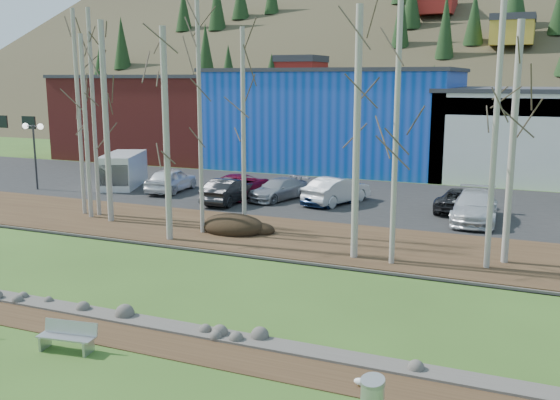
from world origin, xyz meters
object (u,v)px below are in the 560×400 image
at_px(seagull, 361,381).
at_px(car_8, 327,194).
at_px(car_1, 229,191).
at_px(car_6, 461,200).
at_px(street_lamp, 34,138).
at_px(car_3, 278,189).
at_px(car_5, 337,190).
at_px(van_grey, 122,170).
at_px(car_4, 332,194).
at_px(bench_intact, 68,336).
at_px(car_7, 475,207).
at_px(car_2, 240,185).
at_px(car_0, 171,180).

distance_m(seagull, car_8, 22.12).
bearing_deg(car_1, car_8, -161.68).
xyz_separation_m(car_6, car_8, (-7.59, -1.05, -0.02)).
relative_size(street_lamp, car_3, 0.99).
relative_size(car_5, van_grey, 0.86).
bearing_deg(van_grey, car_8, -22.91).
bearing_deg(car_4, van_grey, -162.52).
bearing_deg(car_5, van_grey, 19.94).
bearing_deg(car_5, seagull, 128.52).
distance_m(bench_intact, van_grey, 26.56).
xyz_separation_m(street_lamp, car_7, (28.24, 1.53, -2.70)).
bearing_deg(bench_intact, car_4, 80.42).
relative_size(car_2, car_3, 1.18).
height_order(seagull, car_1, car_1).
bearing_deg(street_lamp, car_4, 8.40).
relative_size(car_0, car_1, 1.03).
distance_m(car_2, van_grey, 9.11).
xyz_separation_m(bench_intact, car_1, (-5.27, 19.88, 0.47)).
bearing_deg(car_4, car_8, -161.33).
xyz_separation_m(bench_intact, car_7, (8.88, 20.52, 0.52)).
relative_size(car_0, car_6, 0.98).
relative_size(bench_intact, car_5, 0.36).
height_order(car_3, car_4, car_3).
bearing_deg(van_grey, car_6, -19.83).
distance_m(street_lamp, car_2, 14.38).
xyz_separation_m(seagull, car_2, (-13.76, 20.88, 0.72)).
bearing_deg(car_4, car_3, -164.18).
relative_size(car_7, van_grey, 0.97).
height_order(seagull, car_6, car_6).
distance_m(car_2, car_6, 13.49).
height_order(car_0, car_5, car_0).
distance_m(car_6, car_8, 7.66).
xyz_separation_m(car_1, van_grey, (-9.41, 2.24, 0.39)).
xyz_separation_m(car_0, car_2, (4.95, 0.24, -0.06)).
bearing_deg(seagull, car_7, 76.83).
xyz_separation_m(street_lamp, car_6, (27.25, 3.85, -2.83)).
relative_size(car_2, car_7, 0.96).
height_order(seagull, car_5, car_5).
bearing_deg(car_8, car_6, 26.56).
height_order(bench_intact, van_grey, van_grey).
distance_m(car_1, car_3, 3.15).
height_order(car_6, van_grey, van_grey).
distance_m(seagull, car_0, 27.87).
distance_m(seagull, car_4, 22.01).
bearing_deg(van_grey, street_lamp, -168.01).
relative_size(bench_intact, car_1, 0.38).
bearing_deg(car_5, car_0, 21.91).
relative_size(car_4, car_8, 1.00).
relative_size(street_lamp, car_1, 0.98).
xyz_separation_m(car_2, car_7, (14.45, -1.50, 0.06)).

